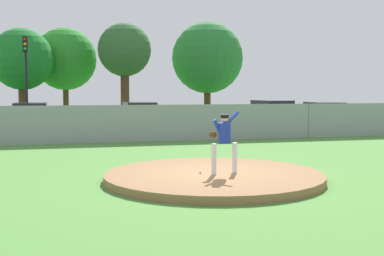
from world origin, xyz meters
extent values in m
plane|color=#4C8438|center=(0.00, 6.00, 0.00)|extent=(80.00, 80.00, 0.00)
cube|color=#2B2B2D|center=(0.00, 14.50, 0.00)|extent=(44.00, 7.00, 0.01)
cylinder|color=olive|center=(0.00, 0.00, 0.10)|extent=(5.79, 5.79, 0.20)
cylinder|color=silver|center=(-0.09, -0.29, 0.61)|extent=(0.13, 0.13, 0.80)
cylinder|color=silver|center=(0.52, -0.18, 0.61)|extent=(0.13, 0.13, 0.80)
cylinder|color=navy|center=(0.21, -0.23, 1.27)|extent=(0.32, 0.32, 0.53)
cylinder|color=navy|center=(0.39, -0.23, 1.64)|extent=(0.46, 0.17, 0.41)
cylinder|color=navy|center=(0.03, -0.23, 1.41)|extent=(0.29, 0.14, 0.46)
ellipsoid|color=#4C2D14|center=(-0.09, -0.18, 1.24)|extent=(0.20, 0.12, 0.18)
sphere|color=tan|center=(0.21, -0.23, 1.64)|extent=(0.20, 0.20, 0.20)
cylinder|color=black|center=(0.21, -0.23, 1.71)|extent=(0.21, 0.21, 0.09)
sphere|color=white|center=(-0.37, 0.00, 0.24)|extent=(0.07, 0.07, 0.07)
cube|color=gray|center=(0.00, 10.00, 0.85)|extent=(39.75, 0.03, 1.71)
cylinder|color=slate|center=(7.95, 10.00, 0.90)|extent=(0.07, 0.07, 1.81)
cube|color=maroon|center=(0.12, 14.93, 0.67)|extent=(1.78, 4.68, 0.70)
cube|color=black|center=(0.12, 14.93, 1.37)|extent=(1.62, 2.58, 0.70)
cylinder|color=black|center=(0.11, 16.37, 0.32)|extent=(1.80, 0.66, 0.64)
cylinder|color=black|center=(0.13, 13.48, 0.32)|extent=(1.80, 0.66, 0.64)
cube|color=#146066|center=(11.23, 14.35, 0.69)|extent=(2.13, 4.47, 0.74)
cube|color=black|center=(11.23, 14.35, 1.36)|extent=(1.84, 2.51, 0.60)
cylinder|color=black|center=(11.33, 15.70, 0.32)|extent=(1.93, 0.77, 0.64)
cylinder|color=black|center=(11.14, 13.00, 0.32)|extent=(1.93, 0.77, 0.64)
cube|color=#232328|center=(-5.65, 14.57, 0.67)|extent=(1.85, 4.07, 0.71)
cube|color=black|center=(-5.65, 14.57, 1.37)|extent=(1.67, 2.25, 0.70)
cylinder|color=black|center=(-5.68, 15.82, 0.32)|extent=(1.84, 0.68, 0.64)
cylinder|color=black|center=(-5.63, 13.32, 0.32)|extent=(1.84, 0.68, 0.64)
cube|color=#161E4C|center=(8.01, 14.73, 0.69)|extent=(2.11, 4.63, 0.74)
cube|color=black|center=(8.01, 14.73, 1.42)|extent=(1.82, 2.59, 0.72)
cylinder|color=black|center=(7.91, 16.12, 0.32)|extent=(1.89, 0.77, 0.64)
cylinder|color=black|center=(8.11, 13.33, 0.32)|extent=(1.89, 0.77, 0.64)
cone|color=orange|center=(-7.27, 17.34, 0.28)|extent=(0.32, 0.32, 0.55)
cube|color=black|center=(-7.27, 17.34, 0.02)|extent=(0.40, 0.40, 0.03)
cylinder|color=black|center=(-6.13, 18.39, 2.76)|extent=(0.14, 0.14, 5.52)
cube|color=black|center=(-6.13, 18.21, 5.07)|extent=(0.28, 0.24, 0.90)
sphere|color=red|center=(-6.13, 18.09, 5.34)|extent=(0.18, 0.18, 0.18)
sphere|color=orange|center=(-6.13, 18.09, 5.07)|extent=(0.18, 0.18, 0.18)
sphere|color=green|center=(-6.13, 18.09, 4.80)|extent=(0.18, 0.18, 0.18)
cylinder|color=#4C331E|center=(-6.70, 22.32, 1.50)|extent=(0.56, 0.56, 3.00)
sphere|color=#1A7026|center=(-6.70, 22.32, 4.44)|extent=(4.11, 4.11, 4.11)
cylinder|color=#4C331E|center=(-3.92, 24.77, 1.53)|extent=(0.41, 0.41, 3.06)
sphere|color=#278227|center=(-3.92, 24.77, 4.64)|extent=(4.53, 4.53, 4.53)
cylinder|color=#4C331E|center=(0.05, 21.50, 1.93)|extent=(0.59, 0.59, 3.86)
sphere|color=#2F5C2D|center=(0.05, 21.50, 5.14)|extent=(3.64, 3.64, 3.64)
cylinder|color=#4C331E|center=(6.91, 24.87, 1.48)|extent=(0.53, 0.53, 2.96)
sphere|color=#277531|center=(6.91, 24.87, 4.91)|extent=(5.57, 5.57, 5.57)
camera|label=1|loc=(-3.68, -12.24, 2.39)|focal=45.66mm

